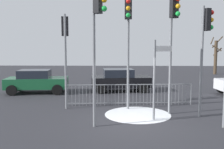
{
  "coord_description": "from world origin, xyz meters",
  "views": [
    {
      "loc": [
        -0.53,
        -9.73,
        2.95
      ],
      "look_at": [
        -0.87,
        2.79,
        1.6
      ],
      "focal_mm": 41.93,
      "sensor_mm": 36.0,
      "label": 1
    }
  ],
  "objects_px": {
    "traffic_light_foreground_left": "(205,36)",
    "car_green_far": "(37,81)",
    "traffic_light_rear_right": "(65,40)",
    "direction_sign_post": "(156,76)",
    "traffic_light_foreground_right": "(173,27)",
    "car_black_trailing": "(120,80)",
    "bare_tree_left": "(216,56)",
    "traffic_light_mid_left": "(128,28)",
    "traffic_light_rear_left": "(97,24)"
  },
  "relations": [
    {
      "from": "car_black_trailing",
      "to": "car_green_far",
      "type": "bearing_deg",
      "value": -179.09
    },
    {
      "from": "traffic_light_rear_right",
      "to": "bare_tree_left",
      "type": "xyz_separation_m",
      "value": [
        12.72,
        15.63,
        -1.29
      ]
    },
    {
      "from": "traffic_light_rear_left",
      "to": "bare_tree_left",
      "type": "relative_size",
      "value": 1.27
    },
    {
      "from": "traffic_light_foreground_left",
      "to": "car_green_far",
      "type": "relative_size",
      "value": 1.15
    },
    {
      "from": "traffic_light_mid_left",
      "to": "traffic_light_foreground_right",
      "type": "relative_size",
      "value": 1.01
    },
    {
      "from": "car_black_trailing",
      "to": "bare_tree_left",
      "type": "height_order",
      "value": "bare_tree_left"
    },
    {
      "from": "traffic_light_foreground_left",
      "to": "car_green_far",
      "type": "xyz_separation_m",
      "value": [
        -8.77,
        5.38,
        -2.59
      ]
    },
    {
      "from": "traffic_light_mid_left",
      "to": "traffic_light_foreground_right",
      "type": "distance_m",
      "value": 2.03
    },
    {
      "from": "traffic_light_rear_right",
      "to": "direction_sign_post",
      "type": "bearing_deg",
      "value": -37.28
    },
    {
      "from": "traffic_light_rear_left",
      "to": "car_black_trailing",
      "type": "height_order",
      "value": "traffic_light_rear_left"
    },
    {
      "from": "traffic_light_rear_right",
      "to": "bare_tree_left",
      "type": "bearing_deg",
      "value": 39.62
    },
    {
      "from": "traffic_light_rear_left",
      "to": "bare_tree_left",
      "type": "distance_m",
      "value": 21.65
    },
    {
      "from": "car_black_trailing",
      "to": "bare_tree_left",
      "type": "relative_size",
      "value": 0.99
    },
    {
      "from": "traffic_light_foreground_left",
      "to": "car_black_trailing",
      "type": "bearing_deg",
      "value": -172.67
    },
    {
      "from": "traffic_light_rear_right",
      "to": "car_green_far",
      "type": "distance_m",
      "value": 5.44
    },
    {
      "from": "car_black_trailing",
      "to": "bare_tree_left",
      "type": "distance_m",
      "value": 14.89
    },
    {
      "from": "car_green_far",
      "to": "bare_tree_left",
      "type": "relative_size",
      "value": 0.99
    },
    {
      "from": "traffic_light_foreground_left",
      "to": "direction_sign_post",
      "type": "height_order",
      "value": "traffic_light_foreground_left"
    },
    {
      "from": "direction_sign_post",
      "to": "traffic_light_foreground_right",
      "type": "bearing_deg",
      "value": 27.15
    },
    {
      "from": "direction_sign_post",
      "to": "car_green_far",
      "type": "bearing_deg",
      "value": 119.79
    },
    {
      "from": "traffic_light_rear_left",
      "to": "car_green_far",
      "type": "distance_m",
      "value": 8.79
    },
    {
      "from": "traffic_light_foreground_left",
      "to": "car_black_trailing",
      "type": "relative_size",
      "value": 1.15
    },
    {
      "from": "traffic_light_foreground_right",
      "to": "traffic_light_rear_right",
      "type": "distance_m",
      "value": 4.95
    },
    {
      "from": "traffic_light_rear_right",
      "to": "direction_sign_post",
      "type": "xyz_separation_m",
      "value": [
        3.98,
        -1.95,
        -1.45
      ]
    },
    {
      "from": "traffic_light_mid_left",
      "to": "car_black_trailing",
      "type": "bearing_deg",
      "value": -82.91
    },
    {
      "from": "traffic_light_rear_right",
      "to": "bare_tree_left",
      "type": "height_order",
      "value": "traffic_light_rear_right"
    },
    {
      "from": "car_black_trailing",
      "to": "traffic_light_foreground_left",
      "type": "bearing_deg",
      "value": -67.8
    },
    {
      "from": "bare_tree_left",
      "to": "car_black_trailing",
      "type": "bearing_deg",
      "value": -133.02
    },
    {
      "from": "traffic_light_mid_left",
      "to": "traffic_light_foreground_left",
      "type": "distance_m",
      "value": 3.33
    },
    {
      "from": "traffic_light_mid_left",
      "to": "bare_tree_left",
      "type": "distance_m",
      "value": 18.76
    },
    {
      "from": "car_black_trailing",
      "to": "traffic_light_mid_left",
      "type": "bearing_deg",
      "value": -93.36
    },
    {
      "from": "traffic_light_rear_left",
      "to": "bare_tree_left",
      "type": "xyz_separation_m",
      "value": [
        10.97,
        18.58,
        -1.76
      ]
    },
    {
      "from": "traffic_light_foreground_right",
      "to": "car_green_far",
      "type": "distance_m",
      "value": 9.56
    },
    {
      "from": "traffic_light_foreground_left",
      "to": "car_green_far",
      "type": "bearing_deg",
      "value": -143.65
    },
    {
      "from": "traffic_light_foreground_left",
      "to": "traffic_light_rear_left",
      "type": "bearing_deg",
      "value": -91.82
    },
    {
      "from": "traffic_light_rear_left",
      "to": "direction_sign_post",
      "type": "relative_size",
      "value": 1.59
    },
    {
      "from": "traffic_light_rear_right",
      "to": "car_black_trailing",
      "type": "height_order",
      "value": "traffic_light_rear_right"
    },
    {
      "from": "traffic_light_rear_left",
      "to": "car_black_trailing",
      "type": "relative_size",
      "value": 1.28
    },
    {
      "from": "traffic_light_rear_right",
      "to": "direction_sign_post",
      "type": "height_order",
      "value": "traffic_light_rear_right"
    },
    {
      "from": "traffic_light_mid_left",
      "to": "bare_tree_left",
      "type": "height_order",
      "value": "traffic_light_mid_left"
    },
    {
      "from": "traffic_light_foreground_right",
      "to": "bare_tree_left",
      "type": "relative_size",
      "value": 1.27
    },
    {
      "from": "traffic_light_rear_left",
      "to": "car_black_trailing",
      "type": "xyz_separation_m",
      "value": [
        0.84,
        7.73,
        -2.95
      ]
    },
    {
      "from": "traffic_light_foreground_right",
      "to": "car_green_far",
      "type": "xyz_separation_m",
      "value": [
        -7.5,
        5.13,
        -2.97
      ]
    },
    {
      "from": "traffic_light_mid_left",
      "to": "direction_sign_post",
      "type": "relative_size",
      "value": 1.61
    },
    {
      "from": "traffic_light_mid_left",
      "to": "bare_tree_left",
      "type": "bearing_deg",
      "value": -118.4
    },
    {
      "from": "traffic_light_rear_right",
      "to": "traffic_light_mid_left",
      "type": "bearing_deg",
      "value": -16.74
    },
    {
      "from": "traffic_light_rear_right",
      "to": "traffic_light_rear_left",
      "type": "height_order",
      "value": "traffic_light_rear_left"
    },
    {
      "from": "car_black_trailing",
      "to": "bare_tree_left",
      "type": "xyz_separation_m",
      "value": [
        10.13,
        10.85,
        1.19
      ]
    },
    {
      "from": "traffic_light_foreground_left",
      "to": "traffic_light_rear_right",
      "type": "xyz_separation_m",
      "value": [
        -6.06,
        1.37,
        -0.11
      ]
    },
    {
      "from": "traffic_light_mid_left",
      "to": "car_black_trailing",
      "type": "distance_m",
      "value": 5.89
    }
  ]
}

